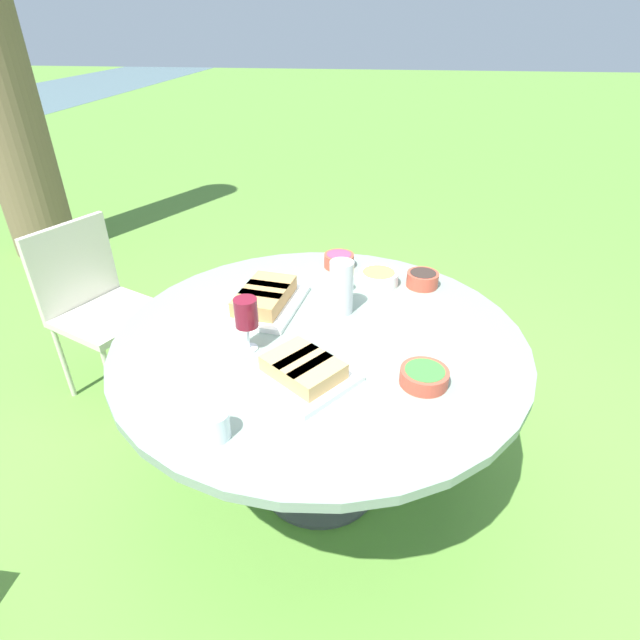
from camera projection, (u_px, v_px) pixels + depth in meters
name	position (u px, v px, depth m)	size (l,w,h in m)	color
ground_plane	(320.00, 479.00, 2.17)	(40.00, 40.00, 0.00)	#5B8C38
dining_table	(320.00, 355.00, 1.83)	(1.46, 1.46, 0.75)	#4C4C51
chair_near_left	(95.00, 298.00, 2.48)	(0.57, 0.56, 0.89)	beige
water_pitcher	(341.00, 287.00, 1.87)	(0.10, 0.09, 0.21)	silver
wine_glass	(246.00, 314.00, 1.63)	(0.08, 0.08, 0.19)	silver
platter_bread_main	(303.00, 371.00, 1.54)	(0.38, 0.38, 0.07)	white
platter_charcuterie	(265.00, 298.00, 1.93)	(0.40, 0.31, 0.08)	white
bowl_fries	(378.00, 277.00, 2.10)	(0.17, 0.17, 0.06)	white
bowl_salad	(424.00, 376.00, 1.53)	(0.15, 0.15, 0.05)	#B74733
bowl_olives	(423.00, 279.00, 2.09)	(0.13, 0.13, 0.06)	#B74733
bowl_dip_red	(339.00, 260.00, 2.25)	(0.13, 0.13, 0.06)	#B74733
cup_water_near	(216.00, 425.00, 1.33)	(0.08, 0.08, 0.08)	silver
cup_water_far	(341.00, 282.00, 2.04)	(0.07, 0.07, 0.09)	silver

